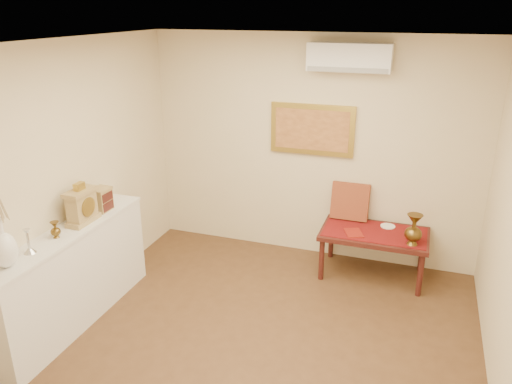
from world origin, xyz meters
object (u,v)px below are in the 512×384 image
at_px(mantel_clock, 82,206).
at_px(wooden_chest, 102,199).
at_px(brass_urn_tall, 414,226).
at_px(low_table, 374,237).
at_px(display_ledge, 73,277).

xyz_separation_m(mantel_clock, wooden_chest, (-0.01, 0.32, -0.05)).
bearing_deg(brass_urn_tall, low_table, 154.67).
bearing_deg(wooden_chest, display_ledge, -92.01).
relative_size(brass_urn_tall, wooden_chest, 1.73).
xyz_separation_m(brass_urn_tall, display_ledge, (-3.09, -1.68, -0.28)).
height_order(brass_urn_tall, wooden_chest, wooden_chest).
height_order(display_ledge, low_table, display_ledge).
xyz_separation_m(wooden_chest, low_table, (2.66, 1.33, -0.62)).
bearing_deg(mantel_clock, wooden_chest, 91.47).
relative_size(brass_urn_tall, low_table, 0.35).
bearing_deg(display_ledge, wooden_chest, 87.99).
xyz_separation_m(brass_urn_tall, mantel_clock, (-3.06, -1.45, 0.39)).
distance_m(brass_urn_tall, mantel_clock, 3.41).
bearing_deg(mantel_clock, low_table, 31.88).
xyz_separation_m(display_ledge, wooden_chest, (0.02, 0.55, 0.61)).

